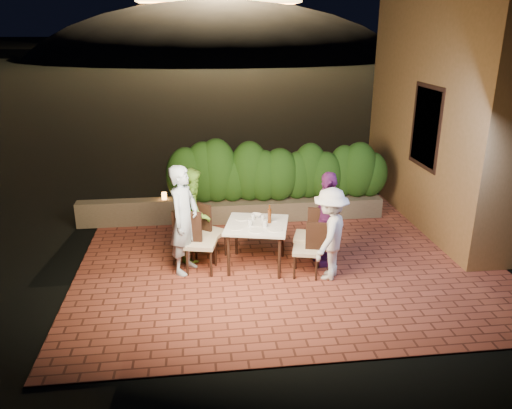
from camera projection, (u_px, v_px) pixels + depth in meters
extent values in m
plane|color=black|center=(291.00, 269.00, 8.27)|extent=(400.00, 400.00, 0.00)
cube|color=brown|center=(286.00, 259.00, 8.76)|extent=(7.00, 6.00, 0.15)
cube|color=olive|center=(457.00, 96.00, 9.70)|extent=(1.60, 5.00, 5.00)
cube|color=black|center=(427.00, 127.00, 9.31)|extent=(0.08, 1.00, 1.40)
cube|color=black|center=(427.00, 127.00, 9.31)|extent=(0.06, 1.15, 1.55)
cube|color=brown|center=(280.00, 208.00, 10.37)|extent=(4.20, 0.55, 0.40)
cube|color=brown|center=(133.00, 212.00, 10.01)|extent=(2.20, 0.30, 0.50)
ellipsoid|color=black|center=(221.00, 89.00, 65.91)|extent=(52.00, 40.00, 22.00)
cylinder|color=white|center=(236.00, 228.00, 7.90)|extent=(0.21, 0.21, 0.01)
cylinder|color=white|center=(242.00, 219.00, 8.29)|extent=(0.22, 0.22, 0.01)
cylinder|color=white|center=(275.00, 229.00, 7.85)|extent=(0.24, 0.24, 0.01)
cylinder|color=white|center=(273.00, 219.00, 8.25)|extent=(0.20, 0.20, 0.01)
cylinder|color=white|center=(254.00, 224.00, 8.06)|extent=(0.24, 0.24, 0.01)
cylinder|color=white|center=(256.00, 230.00, 7.81)|extent=(0.24, 0.24, 0.01)
cylinder|color=silver|center=(250.00, 223.00, 7.96)|extent=(0.07, 0.07, 0.12)
cylinder|color=silver|center=(253.00, 217.00, 8.23)|extent=(0.06, 0.06, 0.11)
cylinder|color=silver|center=(265.00, 224.00, 7.94)|extent=(0.07, 0.07, 0.12)
cylinder|color=silver|center=(263.00, 218.00, 8.19)|extent=(0.06, 0.06, 0.11)
imported|color=white|center=(256.00, 216.00, 8.38)|extent=(0.26, 0.26, 0.05)
imported|color=silver|center=(184.00, 220.00, 7.88)|extent=(0.67, 0.77, 1.78)
imported|color=#73B639|center=(193.00, 213.00, 8.42)|extent=(0.64, 0.80, 1.58)
imported|color=white|center=(330.00, 234.00, 7.71)|extent=(0.97, 1.10, 1.48)
imported|color=#662268|center=(327.00, 218.00, 8.18)|extent=(0.42, 0.95, 1.60)
cylinder|color=orange|center=(164.00, 196.00, 9.98)|extent=(0.10, 0.10, 0.14)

